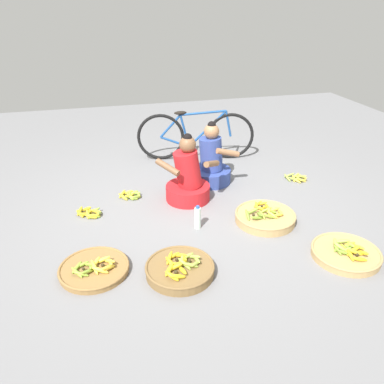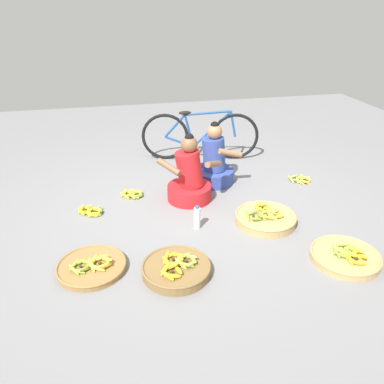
{
  "view_description": "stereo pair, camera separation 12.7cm",
  "coord_description": "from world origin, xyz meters",
  "px_view_note": "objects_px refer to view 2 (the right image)",
  "views": [
    {
      "loc": [
        -0.89,
        -3.62,
        2.15
      ],
      "look_at": [
        0.0,
        -0.2,
        0.35
      ],
      "focal_mm": 35.84,
      "sensor_mm": 36.0,
      "label": 1
    },
    {
      "loc": [
        -0.77,
        -3.65,
        2.15
      ],
      "look_at": [
        0.0,
        -0.2,
        0.35
      ],
      "focal_mm": 35.84,
      "sensor_mm": 36.0,
      "label": 2
    }
  ],
  "objects_px": {
    "banana_basket_back_right": "(92,266)",
    "loose_bananas_back_left": "(300,180)",
    "loose_bananas_front_right": "(133,194)",
    "bicycle_leaning": "(200,136)",
    "water_bottle": "(197,218)",
    "vendor_woman_behind": "(213,164)",
    "banana_basket_mid_left": "(345,256)",
    "loose_bananas_mid_right": "(92,211)",
    "banana_basket_near_bicycle": "(176,268)",
    "banana_basket_back_center": "(265,218)",
    "vendor_woman_front": "(189,179)"
  },
  "relations": [
    {
      "from": "vendor_woman_behind",
      "to": "water_bottle",
      "type": "height_order",
      "value": "vendor_woman_behind"
    },
    {
      "from": "water_bottle",
      "to": "bicycle_leaning",
      "type": "bearing_deg",
      "value": 75.6
    },
    {
      "from": "vendor_woman_behind",
      "to": "banana_basket_back_center",
      "type": "height_order",
      "value": "vendor_woman_behind"
    },
    {
      "from": "vendor_woman_behind",
      "to": "loose_bananas_back_left",
      "type": "xyz_separation_m",
      "value": [
        1.12,
        -0.23,
        -0.23
      ]
    },
    {
      "from": "bicycle_leaning",
      "to": "loose_bananas_front_right",
      "type": "distance_m",
      "value": 1.51
    },
    {
      "from": "loose_bananas_front_right",
      "to": "loose_bananas_back_left",
      "type": "distance_m",
      "value": 2.17
    },
    {
      "from": "vendor_woman_behind",
      "to": "banana_basket_near_bicycle",
      "type": "bearing_deg",
      "value": -114.96
    },
    {
      "from": "loose_bananas_front_right",
      "to": "water_bottle",
      "type": "height_order",
      "value": "water_bottle"
    },
    {
      "from": "banana_basket_mid_left",
      "to": "banana_basket_near_bicycle",
      "type": "bearing_deg",
      "value": 174.52
    },
    {
      "from": "vendor_woman_behind",
      "to": "loose_bananas_front_right",
      "type": "bearing_deg",
      "value": -170.18
    },
    {
      "from": "vendor_woman_behind",
      "to": "banana_basket_mid_left",
      "type": "bearing_deg",
      "value": -68.6
    },
    {
      "from": "banana_basket_near_bicycle",
      "to": "loose_bananas_back_left",
      "type": "relative_size",
      "value": 2.12
    },
    {
      "from": "banana_basket_back_right",
      "to": "loose_bananas_back_left",
      "type": "bearing_deg",
      "value": 25.88
    },
    {
      "from": "bicycle_leaning",
      "to": "vendor_woman_behind",
      "type": "bearing_deg",
      "value": -91.58
    },
    {
      "from": "water_bottle",
      "to": "loose_bananas_front_right",
      "type": "bearing_deg",
      "value": 124.54
    },
    {
      "from": "loose_bananas_front_right",
      "to": "loose_bananas_back_left",
      "type": "bearing_deg",
      "value": -1.26
    },
    {
      "from": "banana_basket_mid_left",
      "to": "loose_bananas_mid_right",
      "type": "distance_m",
      "value": 2.66
    },
    {
      "from": "banana_basket_mid_left",
      "to": "banana_basket_near_bicycle",
      "type": "height_order",
      "value": "banana_basket_near_bicycle"
    },
    {
      "from": "banana_basket_back_right",
      "to": "banana_basket_mid_left",
      "type": "relative_size",
      "value": 0.97
    },
    {
      "from": "loose_bananas_front_right",
      "to": "banana_basket_back_right",
      "type": "bearing_deg",
      "value": -109.57
    },
    {
      "from": "banana_basket_back_right",
      "to": "loose_bananas_mid_right",
      "type": "distance_m",
      "value": 1.02
    },
    {
      "from": "banana_basket_back_center",
      "to": "loose_bananas_mid_right",
      "type": "xyz_separation_m",
      "value": [
        -1.81,
        0.6,
        -0.03
      ]
    },
    {
      "from": "banana_basket_back_right",
      "to": "loose_bananas_back_left",
      "type": "xyz_separation_m",
      "value": [
        2.65,
        1.28,
        -0.01
      ]
    },
    {
      "from": "loose_bananas_mid_right",
      "to": "loose_bananas_back_left",
      "type": "bearing_deg",
      "value": 5.76
    },
    {
      "from": "banana_basket_back_right",
      "to": "banana_basket_mid_left",
      "type": "xyz_separation_m",
      "value": [
        2.26,
        -0.36,
        0.01
      ]
    },
    {
      "from": "banana_basket_back_center",
      "to": "bicycle_leaning",
      "type": "bearing_deg",
      "value": 97.47
    },
    {
      "from": "bicycle_leaning",
      "to": "banana_basket_back_center",
      "type": "relative_size",
      "value": 2.59
    },
    {
      "from": "bicycle_leaning",
      "to": "loose_bananas_front_right",
      "type": "height_order",
      "value": "bicycle_leaning"
    },
    {
      "from": "vendor_woman_front",
      "to": "bicycle_leaning",
      "type": "xyz_separation_m",
      "value": [
        0.42,
        1.23,
        0.1
      ]
    },
    {
      "from": "bicycle_leaning",
      "to": "water_bottle",
      "type": "distance_m",
      "value": 1.95
    },
    {
      "from": "banana_basket_mid_left",
      "to": "banana_basket_back_center",
      "type": "xyz_separation_m",
      "value": [
        -0.46,
        0.78,
        0.01
      ]
    },
    {
      "from": "bicycle_leaning",
      "to": "water_bottle",
      "type": "xyz_separation_m",
      "value": [
        -0.48,
        -1.88,
        -0.24
      ]
    },
    {
      "from": "bicycle_leaning",
      "to": "banana_basket_back_center",
      "type": "height_order",
      "value": "bicycle_leaning"
    },
    {
      "from": "vendor_woman_front",
      "to": "banana_basket_mid_left",
      "type": "height_order",
      "value": "vendor_woman_front"
    },
    {
      "from": "loose_bananas_mid_right",
      "to": "loose_bananas_back_left",
      "type": "xyz_separation_m",
      "value": [
        2.66,
        0.27,
        -0.0
      ]
    },
    {
      "from": "banana_basket_near_bicycle",
      "to": "vendor_woman_front",
      "type": "bearing_deg",
      "value": 73.12
    },
    {
      "from": "banana_basket_back_center",
      "to": "loose_bananas_back_left",
      "type": "distance_m",
      "value": 1.21
    },
    {
      "from": "banana_basket_mid_left",
      "to": "loose_bananas_front_right",
      "type": "distance_m",
      "value": 2.46
    },
    {
      "from": "vendor_woman_front",
      "to": "banana_basket_back_right",
      "type": "distance_m",
      "value": 1.6
    },
    {
      "from": "vendor_woman_behind",
      "to": "banana_basket_back_center",
      "type": "relative_size",
      "value": 1.25
    },
    {
      "from": "vendor_woman_front",
      "to": "water_bottle",
      "type": "distance_m",
      "value": 0.66
    },
    {
      "from": "bicycle_leaning",
      "to": "banana_basket_near_bicycle",
      "type": "height_order",
      "value": "bicycle_leaning"
    },
    {
      "from": "bicycle_leaning",
      "to": "water_bottle",
      "type": "bearing_deg",
      "value": -104.4
    },
    {
      "from": "loose_bananas_front_right",
      "to": "water_bottle",
      "type": "distance_m",
      "value": 1.05
    },
    {
      "from": "vendor_woman_front",
      "to": "vendor_woman_behind",
      "type": "bearing_deg",
      "value": 44.79
    },
    {
      "from": "vendor_woman_front",
      "to": "water_bottle",
      "type": "height_order",
      "value": "vendor_woman_front"
    },
    {
      "from": "vendor_woman_front",
      "to": "loose_bananas_front_right",
      "type": "relative_size",
      "value": 2.82
    },
    {
      "from": "banana_basket_back_right",
      "to": "loose_bananas_front_right",
      "type": "bearing_deg",
      "value": 70.43
    },
    {
      "from": "vendor_woman_front",
      "to": "banana_basket_back_right",
      "type": "xyz_separation_m",
      "value": [
        -1.12,
        -1.12,
        -0.23
      ]
    },
    {
      "from": "banana_basket_back_right",
      "to": "banana_basket_back_center",
      "type": "height_order",
      "value": "banana_basket_back_center"
    }
  ]
}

